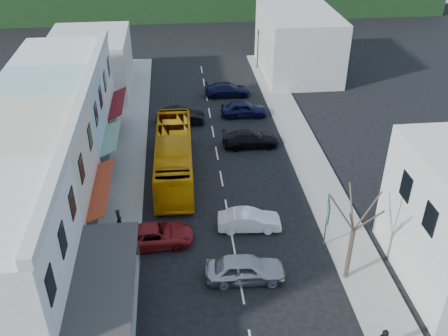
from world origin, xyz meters
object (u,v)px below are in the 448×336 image
Objects in this scene: car_red at (155,235)px; traffic_signal at (258,50)px; street_tree at (353,230)px; direction_sign at (326,223)px; pedestrian_left at (119,220)px; car_white at (249,220)px; car_silver at (245,270)px; bus at (174,157)px.

car_red is 32.93m from traffic_signal.
street_tree reaches higher than traffic_signal.
direction_sign is at bearing -99.90° from car_red.
pedestrian_left is at bearing 56.35° from car_red.
traffic_signal reaches higher than direction_sign.
car_white is 0.92× the size of traffic_signal.
car_white is 30.40m from traffic_signal.
pedestrian_left is (-7.71, 5.25, 0.30)m from car_silver.
direction_sign is at bearing -63.27° from car_silver.
traffic_signal reaches higher than car_red.
street_tree is at bearing -50.95° from bus.
bus is 12.85m from car_silver.
traffic_signal reaches higher than car_silver.
traffic_signal is (14.00, 29.33, 1.39)m from pedestrian_left.
traffic_signal is (10.22, 22.37, 0.84)m from bus.
car_white is 0.96× the size of car_red.
car_silver is at bearing -70.97° from bus.
traffic_signal is (5.35, 29.88, 1.69)m from car_white.
car_silver is 0.92× the size of traffic_signal.
bus reaches higher than pedestrian_left.
bus is 1.60× the size of street_tree.
street_tree reaches higher than car_red.
pedestrian_left is at bearing 157.05° from street_tree.
car_white is at bearing 166.92° from direction_sign.
car_red is 1.24× the size of direction_sign.
bus is 2.64× the size of car_white.
car_white and car_red have the same top height.
pedestrian_left reaches higher than car_silver.
direction_sign is (10.80, -1.37, 1.15)m from car_red.
street_tree is at bearing -133.93° from pedestrian_left.
car_silver is 6.69m from street_tree.
bus is 13.57m from direction_sign.
traffic_signal is (0.30, 35.13, -1.24)m from street_tree.
car_silver is at bearing 174.74° from street_tree.
car_silver is 4.79m from car_white.
pedestrian_left is 32.53m from traffic_signal.
car_silver is 0.61× the size of street_tree.
car_silver is 1.19× the size of direction_sign.
pedestrian_left reaches higher than car_red.
pedestrian_left is (-8.65, 0.55, 0.30)m from car_white.
direction_sign is at bearing 99.48° from traffic_signal.
direction_sign is at bearing -44.85° from bus.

